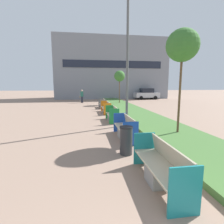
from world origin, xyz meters
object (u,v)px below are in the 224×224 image
object	(u,v)px
litter_bin	(126,140)
parked_car_distant	(147,94)
street_lamp_post	(128,40)
sapling_tree_near	(182,46)
bench_orange_frame	(106,108)
pedestrian_walking	(82,96)
bench_teal_frame	(161,168)
bench_blue_frame	(125,129)
bench_green_frame	(112,116)
bench_grey_frame	(102,104)
sapling_tree_far	(120,76)

from	to	relation	value
litter_bin	parked_car_distant	xyz separation A→B (m)	(9.04, 23.42, 0.43)
street_lamp_post	sapling_tree_near	size ratio (longest dim) A/B	1.84
litter_bin	sapling_tree_near	xyz separation A→B (m)	(2.85, 1.79, 3.51)
bench_orange_frame	street_lamp_post	size ratio (longest dim) A/B	0.28
street_lamp_post	pedestrian_walking	size ratio (longest dim) A/B	4.94
bench_teal_frame	sapling_tree_near	xyz separation A→B (m)	(2.45, 3.67, 3.61)
bench_orange_frame	litter_bin	xyz separation A→B (m)	(-0.40, -9.20, 0.10)
bench_blue_frame	bench_green_frame	bearing A→B (deg)	90.06
bench_green_frame	bench_blue_frame	bearing A→B (deg)	-89.94
bench_grey_frame	pedestrian_walking	size ratio (longest dim) A/B	1.16
litter_bin	parked_car_distant	bearing A→B (deg)	68.89
bench_grey_frame	sapling_tree_near	world-z (taller)	sapling_tree_near
bench_blue_frame	parked_car_distant	xyz separation A→B (m)	(8.65, 21.54, 0.54)
sapling_tree_near	bench_teal_frame	bearing A→B (deg)	-123.81
sapling_tree_far	pedestrian_walking	distance (m)	5.96
bench_blue_frame	pedestrian_walking	world-z (taller)	pedestrian_walking
bench_orange_frame	sapling_tree_near	bearing A→B (deg)	-71.68
parked_car_distant	bench_orange_frame	bearing A→B (deg)	-123.37
bench_blue_frame	bench_grey_frame	distance (m)	10.74
bench_teal_frame	bench_grey_frame	world-z (taller)	same
bench_green_frame	bench_orange_frame	xyz separation A→B (m)	(0.01, 3.57, 0.01)
bench_orange_frame	pedestrian_walking	distance (m)	9.73
bench_teal_frame	sapling_tree_far	distance (m)	18.33
bench_grey_frame	bench_blue_frame	bearing A→B (deg)	-89.99
sapling_tree_near	sapling_tree_far	distance (m)	14.25
street_lamp_post	bench_blue_frame	bearing A→B (deg)	-104.70
bench_green_frame	pedestrian_walking	size ratio (longest dim) A/B	1.08
street_lamp_post	pedestrian_walking	xyz separation A→B (m)	(-2.85, 14.44, -3.84)
bench_green_frame	parked_car_distant	distance (m)	19.79
bench_blue_frame	bench_green_frame	xyz separation A→B (m)	(-0.00, 3.75, -0.01)
bench_blue_frame	sapling_tree_near	bearing A→B (deg)	-2.04
bench_green_frame	sapling_tree_far	xyz separation A→B (m)	(2.46, 10.39, 3.10)
bench_grey_frame	pedestrian_walking	xyz separation A→B (m)	(-2.24, 6.03, 0.53)
street_lamp_post	sapling_tree_near	bearing A→B (deg)	-52.65
bench_orange_frame	sapling_tree_far	size ratio (longest dim) A/B	0.58
parked_car_distant	street_lamp_post	bearing A→B (deg)	-114.78
bench_green_frame	sapling_tree_near	distance (m)	5.83
bench_grey_frame	sapling_tree_far	xyz separation A→B (m)	(2.46, 3.41, 3.09)
bench_teal_frame	street_lamp_post	bearing A→B (deg)	84.26
bench_orange_frame	bench_green_frame	bearing A→B (deg)	-90.10
bench_blue_frame	bench_teal_frame	bearing A→B (deg)	-90.00
sapling_tree_near	bench_green_frame	bearing A→B (deg)	122.61
bench_teal_frame	bench_green_frame	size ratio (longest dim) A/B	1.16
street_lamp_post	pedestrian_walking	world-z (taller)	street_lamp_post
bench_teal_frame	litter_bin	xyz separation A→B (m)	(-0.40, 1.87, 0.11)
bench_teal_frame	sapling_tree_far	size ratio (longest dim) A/B	0.53
bench_green_frame	sapling_tree_near	world-z (taller)	sapling_tree_near
bench_blue_frame	sapling_tree_far	bearing A→B (deg)	80.16
bench_orange_frame	litter_bin	distance (m)	9.21
bench_grey_frame	litter_bin	world-z (taller)	litter_bin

